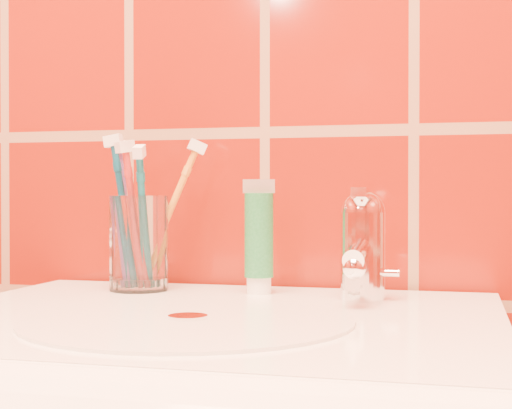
# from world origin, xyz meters

# --- Properties ---
(glass_tumbler) EXTENTS (0.08, 0.08, 0.11)m
(glass_tumbler) POSITION_xyz_m (-0.13, 1.11, 0.91)
(glass_tumbler) COLOR white
(glass_tumbler) RESTS_ON pedestal_sink
(toothpaste_tube) EXTENTS (0.04, 0.03, 0.13)m
(toothpaste_tube) POSITION_xyz_m (0.01, 1.12, 0.91)
(toothpaste_tube) COLOR white
(toothpaste_tube) RESTS_ON pedestal_sink
(faucet) EXTENTS (0.05, 0.11, 0.12)m
(faucet) POSITION_xyz_m (0.14, 1.09, 0.91)
(faucet) COLOR white
(faucet) RESTS_ON pedestal_sink
(toothbrush_0) EXTENTS (0.15, 0.13, 0.19)m
(toothbrush_0) POSITION_xyz_m (-0.10, 1.13, 0.94)
(toothbrush_0) COLOR orange
(toothbrush_0) RESTS_ON glass_tumbler
(toothbrush_1) EXTENTS (0.07, 0.08, 0.19)m
(toothbrush_1) POSITION_xyz_m (-0.13, 1.09, 0.94)
(toothbrush_1) COLOR #AD2625
(toothbrush_1) RESTS_ON glass_tumbler
(toothbrush_2) EXTENTS (0.05, 0.11, 0.19)m
(toothbrush_2) POSITION_xyz_m (-0.12, 1.09, 0.93)
(toothbrush_2) COLOR #0C5A6C
(toothbrush_2) RESTS_ON glass_tumbler
(toothbrush_3) EXTENTS (0.06, 0.05, 0.19)m
(toothbrush_3) POSITION_xyz_m (-0.15, 1.10, 0.94)
(toothbrush_3) COLOR navy
(toothbrush_3) RESTS_ON glass_tumbler
(toothbrush_4) EXTENTS (0.10, 0.09, 0.19)m
(toothbrush_4) POSITION_xyz_m (-0.15, 1.11, 0.94)
(toothbrush_4) COLOR #764799
(toothbrush_4) RESTS_ON glass_tumbler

